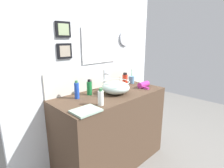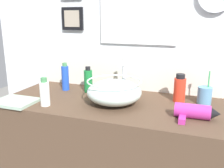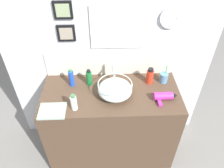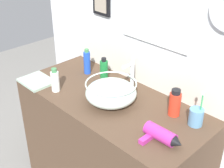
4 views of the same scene
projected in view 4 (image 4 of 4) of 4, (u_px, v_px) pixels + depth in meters
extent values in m
cube|color=#4C3828|center=(111.00, 152.00, 2.04)|extent=(1.21, 0.56, 0.83)
cube|color=silver|center=(149.00, 14.00, 1.81)|extent=(1.94, 0.06, 2.54)
cube|color=beige|center=(142.00, 66.00, 1.94)|extent=(1.19, 0.02, 0.24)
cube|color=white|center=(156.00, 11.00, 1.72)|extent=(0.41, 0.01, 0.32)
cube|color=white|center=(155.00, 11.00, 1.72)|extent=(0.47, 0.01, 0.38)
cube|color=black|center=(101.00, 4.00, 2.01)|extent=(0.15, 0.02, 0.15)
cube|color=gray|center=(100.00, 4.00, 2.01)|extent=(0.11, 0.01, 0.10)
ellipsoid|color=silver|center=(111.00, 93.00, 1.76)|extent=(0.29, 0.29, 0.13)
torus|color=silver|center=(111.00, 83.00, 1.74)|extent=(0.29, 0.29, 0.01)
torus|color=#B2B7BC|center=(111.00, 102.00, 1.79)|extent=(0.11, 0.11, 0.01)
cylinder|color=silver|center=(132.00, 77.00, 1.85)|extent=(0.02, 0.02, 0.20)
cylinder|color=silver|center=(128.00, 66.00, 1.79)|extent=(0.02, 0.08, 0.02)
cylinder|color=silver|center=(133.00, 60.00, 1.80)|extent=(0.02, 0.02, 0.03)
cylinder|color=#B22D8C|center=(160.00, 134.00, 1.49)|extent=(0.16, 0.07, 0.07)
cone|color=black|center=(178.00, 143.00, 1.43)|extent=(0.05, 0.06, 0.06)
cube|color=#B22D8C|center=(147.00, 138.00, 1.49)|extent=(0.03, 0.09, 0.02)
cylinder|color=#598CB2|center=(196.00, 117.00, 1.59)|extent=(0.07, 0.07, 0.09)
cylinder|color=green|center=(201.00, 110.00, 1.56)|extent=(0.01, 0.01, 0.18)
cube|color=white|center=(203.00, 93.00, 1.52)|extent=(0.01, 0.01, 0.02)
cylinder|color=white|center=(55.00, 82.00, 1.88)|extent=(0.05, 0.05, 0.13)
cylinder|color=#3F7F4C|center=(54.00, 70.00, 1.85)|extent=(0.03, 0.03, 0.02)
cylinder|color=#197233|center=(104.00, 71.00, 2.00)|extent=(0.05, 0.05, 0.14)
cylinder|color=black|center=(104.00, 60.00, 1.96)|extent=(0.03, 0.03, 0.02)
cylinder|color=blue|center=(87.00, 63.00, 2.09)|extent=(0.05, 0.05, 0.15)
cylinder|color=#3F7F4C|center=(87.00, 51.00, 2.04)|extent=(0.03, 0.03, 0.02)
cylinder|color=red|center=(175.00, 104.00, 1.66)|extent=(0.06, 0.06, 0.13)
cylinder|color=black|center=(176.00, 92.00, 1.62)|extent=(0.05, 0.05, 0.02)
cube|color=#99B29E|center=(37.00, 81.00, 2.00)|extent=(0.21, 0.17, 0.02)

